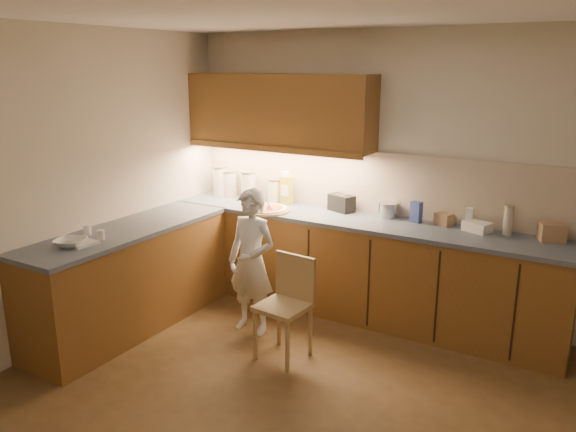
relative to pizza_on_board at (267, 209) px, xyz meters
The scene contains 24 objects.
room 2.07m from the pizza_on_board, 51.11° to the right, with size 4.54×4.50×2.62m.
l_counter 0.62m from the pizza_on_board, 41.52° to the right, with size 3.77×2.62×0.92m.
backsplash 1.00m from the pizza_on_board, 29.62° to the left, with size 3.75×0.02×0.58m, color beige.
upper_cabinets 0.96m from the pizza_on_board, 100.59° to the left, with size 1.95×0.36×0.73m.
pizza_on_board is the anchor object (origin of this frame).
child 0.73m from the pizza_on_board, 69.04° to the right, with size 0.47×0.31×1.28m, color white.
wooden_chair 1.20m from the pizza_on_board, 49.01° to the right, with size 0.40×0.40×0.82m.
mixing_bowl 1.84m from the pizza_on_board, 113.58° to the right, with size 0.24×0.24×0.06m, color white.
canister_a 0.87m from the pizza_on_board, 157.99° to the left, with size 0.16×0.16×0.32m.
canister_b 0.80m from the pizza_on_board, 152.88° to the left, with size 0.16×0.16×0.28m.
canister_c 0.57m from the pizza_on_board, 143.11° to the left, with size 0.16×0.16×0.30m.
canister_d 0.42m from the pizza_on_board, 111.53° to the left, with size 0.15×0.15×0.24m.
oil_jug 0.39m from the pizza_on_board, 89.46° to the left, with size 0.12×0.09×0.33m.
toaster 0.72m from the pizza_on_board, 31.04° to the left, with size 0.28×0.22×0.16m.
steel_pot 1.14m from the pizza_on_board, 19.40° to the left, with size 0.18×0.18×0.14m.
blue_box 1.40m from the pizza_on_board, 14.33° to the left, with size 0.09×0.07×0.19m, color #304591.
card_box_a 1.64m from the pizza_on_board, 13.75° to the left, with size 0.14×0.10×0.10m, color #9B7953.
white_bottle 1.85m from the pizza_on_board, 12.13° to the left, with size 0.06×0.06×0.18m, color white.
flat_pack 1.92m from the pizza_on_board, ahead, with size 0.21×0.15×0.09m, color white.
tall_jar 2.16m from the pizza_on_board, ahead, with size 0.08×0.08×0.25m.
card_box_b 2.49m from the pizza_on_board, ahead, with size 0.19×0.15×0.15m, color tan.
dough_cloth 1.77m from the pizza_on_board, 114.40° to the right, with size 0.26×0.21×0.02m, color silver.
spice_jar_a 1.65m from the pizza_on_board, 121.43° to the right, with size 0.06×0.06×0.08m, color white.
spice_jar_b 1.59m from the pizza_on_board, 114.35° to the right, with size 0.06×0.06×0.08m, color silver.
Camera 1 is at (1.61, -2.89, 2.28)m, focal length 35.00 mm.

